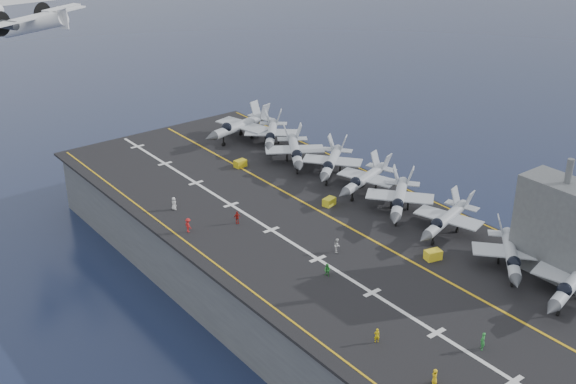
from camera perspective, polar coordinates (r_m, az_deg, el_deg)
ground at (r=107.66m, az=1.31°, el=-7.00°), size 500.00×500.00×0.00m
hull at (r=105.11m, az=1.34°, el=-4.69°), size 36.00×90.00×10.00m
flight_deck at (r=102.65m, az=1.36°, el=-2.16°), size 38.00×92.00×0.40m
foul_line at (r=104.27m, az=2.65°, el=-1.60°), size 0.35×90.00×0.02m
landing_centerline at (r=99.30m, az=-1.33°, el=-3.01°), size 0.50×90.00×0.02m
deck_edge_port at (r=94.03m, az=-6.76°, el=-4.90°), size 0.25×90.00×0.02m
deck_edge_stbd at (r=114.00m, az=8.62°, el=0.54°), size 0.25×90.00×0.02m
island_superstructure at (r=92.09m, az=20.77°, el=-1.87°), size 5.00×10.00×15.00m
fighter_jet_0 at (r=89.27m, az=21.63°, el=-6.56°), size 16.24×12.73×4.99m
fighter_jet_1 at (r=92.98m, az=17.21°, el=-4.62°), size 16.50×16.15×4.82m
fighter_jet_2 at (r=99.55m, az=12.40°, el=-2.03°), size 15.71×12.60×4.76m
fighter_jet_3 at (r=104.05m, az=8.80°, el=-0.41°), size 17.36×16.69×5.04m
fighter_jet_4 at (r=110.09m, az=6.12°, el=1.13°), size 15.96×12.99×4.79m
fighter_jet_5 at (r=115.57m, az=3.46°, el=2.46°), size 17.08×16.34×4.95m
fighter_jet_6 at (r=119.71m, az=0.56°, el=3.36°), size 16.33×17.76×5.13m
fighter_jet_7 at (r=127.56m, az=-1.32°, el=4.70°), size 16.59×17.16×4.99m
fighter_jet_8 at (r=131.06m, az=-3.83°, el=5.32°), size 17.82×13.98×5.47m
tow_cart_a at (r=93.86m, az=11.39°, el=-4.89°), size 2.32×1.80×1.24m
tow_cart_b at (r=106.18m, az=3.27°, el=-0.77°), size 2.14×1.65×1.14m
tow_cart_c at (r=119.64m, az=-3.79°, el=2.27°), size 2.04×1.43×1.17m
crew_0 at (r=73.47m, az=11.53°, el=-14.09°), size 1.14×1.17×1.64m
crew_1 at (r=77.83m, az=7.03°, el=-11.18°), size 1.23×1.09×1.72m
crew_2 at (r=88.49m, az=3.13°, el=-6.18°), size 0.89×1.14×1.68m
crew_3 at (r=99.26m, az=-7.89°, el=-2.61°), size 0.85×1.25×2.04m
crew_4 at (r=100.88m, az=-4.05°, el=-2.02°), size 1.20×0.90×1.83m
crew_5 at (r=105.84m, az=-9.01°, el=-0.90°), size 0.92×1.26×1.94m
crew_6 at (r=78.82m, az=15.13°, el=-11.31°), size 1.40×1.45×2.03m
crew_7 at (r=93.72m, az=3.90°, el=-4.21°), size 1.33×1.39×1.94m
transport_plane at (r=143.51m, az=-19.44°, el=12.32°), size 29.54×25.64×5.85m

